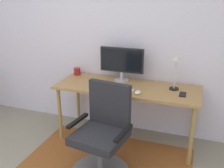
# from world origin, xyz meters

# --- Properties ---
(wall_back) EXTENTS (6.00, 0.10, 2.60)m
(wall_back) POSITION_xyz_m (0.00, 2.20, 1.30)
(wall_back) COLOR silver
(wall_back) RESTS_ON ground
(area_rug) EXTENTS (1.78, 1.34, 0.01)m
(area_rug) POSITION_xyz_m (0.48, 1.20, 0.00)
(area_rug) COLOR brown
(area_rug) RESTS_ON ground
(desk) EXTENTS (1.68, 0.63, 0.72)m
(desk) POSITION_xyz_m (0.54, 1.82, 0.65)
(desk) COLOR #A47843
(desk) RESTS_ON ground
(monitor) EXTENTS (0.54, 0.18, 0.42)m
(monitor) POSITION_xyz_m (0.42, 1.99, 0.97)
(monitor) COLOR #B2B2B7
(monitor) RESTS_ON desk
(keyboard) EXTENTS (0.43, 0.13, 0.02)m
(keyboard) POSITION_xyz_m (0.44, 1.64, 0.73)
(keyboard) COLOR white
(keyboard) RESTS_ON desk
(computer_mouse) EXTENTS (0.06, 0.10, 0.03)m
(computer_mouse) POSITION_xyz_m (0.72, 1.62, 0.74)
(computer_mouse) COLOR white
(computer_mouse) RESTS_ON desk
(coffee_cup) EXTENTS (0.09, 0.09, 0.09)m
(coffee_cup) POSITION_xyz_m (-0.21, 2.02, 0.77)
(coffee_cup) COLOR maroon
(coffee_cup) RESTS_ON desk
(cell_phone) EXTENTS (0.07, 0.14, 0.01)m
(cell_phone) POSITION_xyz_m (1.18, 1.76, 0.73)
(cell_phone) COLOR black
(cell_phone) RESTS_ON desk
(desk_lamp) EXTENTS (0.11, 0.11, 0.40)m
(desk_lamp) POSITION_xyz_m (1.07, 1.90, 1.00)
(desk_lamp) COLOR black
(desk_lamp) RESTS_ON desk
(office_chair) EXTENTS (0.59, 0.58, 0.94)m
(office_chair) POSITION_xyz_m (0.49, 1.15, 0.36)
(office_chair) COLOR slate
(office_chair) RESTS_ON ground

